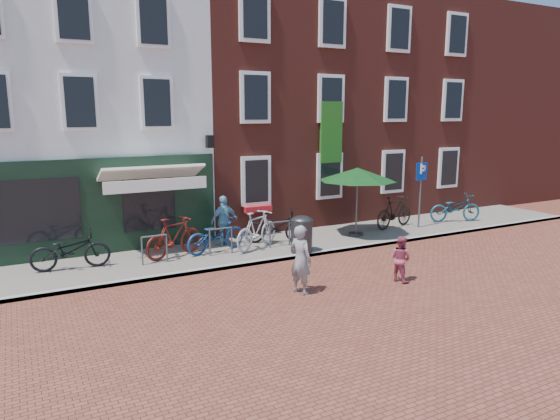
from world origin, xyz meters
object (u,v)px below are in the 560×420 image
litter_bin (302,232)px  woman (301,259)px  bicycle_3 (257,230)px  bicycle_4 (275,226)px  parasol (358,172)px  bicycle_6 (455,208)px  parking_sign (421,182)px  bicycle_5 (395,212)px  boy (400,259)px  bicycle_0 (70,250)px  cafe_person (224,221)px  bicycle_1 (174,237)px  bicycle_2 (216,235)px

litter_bin → woman: bearing=-120.5°
bicycle_3 → bicycle_4: 0.95m
woman → bicycle_4: bearing=-39.9°
parasol → bicycle_3: size_ratio=1.33×
bicycle_3 → bicycle_6: (8.56, 0.02, -0.06)m
parking_sign → litter_bin: bearing=-170.9°
bicycle_5 → boy: bearing=128.8°
bicycle_6 → bicycle_3: bearing=108.2°
bicycle_0 → bicycle_6: size_ratio=1.00×
woman → bicycle_4: size_ratio=0.82×
boy → cafe_person: size_ratio=0.75×
boy → bicycle_5: size_ratio=0.60×
woman → bicycle_5: (6.38, 4.12, -0.15)m
bicycle_1 → bicycle_6: bearing=-112.6°
litter_bin → parking_sign: size_ratio=0.46×
woman → parasol: bearing=-69.7°
bicycle_3 → bicycle_4: bearing=-91.8°
bicycle_3 → bicycle_6: bearing=-117.7°
woman → bicycle_2: size_ratio=0.82×
bicycle_5 → cafe_person: bearing=72.1°
litter_bin → parasol: (2.77, 1.00, 1.60)m
bicycle_2 → bicycle_5: (7.01, 0.02, 0.06)m
parking_sign → bicycle_5: bearing=156.2°
cafe_person → bicycle_2: size_ratio=0.78×
bicycle_4 → bicycle_6: (7.70, -0.40, 0.00)m
bicycle_4 → bicycle_5: bicycle_5 is taller
bicycle_4 → woman: bearing=-178.4°
boy → bicycle_3: bearing=11.0°
bicycle_1 → boy: bearing=-155.8°
woman → bicycle_3: bearing=-30.0°
bicycle_0 → bicycle_4: same height
bicycle_1 → bicycle_4: bearing=-109.2°
woman → cafe_person: bearing=-19.4°
bicycle_0 → bicycle_3: bearing=-89.1°
parking_sign → cafe_person: (-7.34, 0.99, -0.90)m
litter_bin → parasol: 3.35m
bicycle_2 → bicycle_3: 1.29m
litter_bin → cafe_person: size_ratio=0.75×
parking_sign → bicycle_3: parking_sign is taller
litter_bin → bicycle_4: (-0.18, 1.42, -0.08)m
parking_sign → bicycle_2: (-7.86, 0.36, -1.17)m
bicycle_0 → bicycle_3: size_ratio=1.03×
boy → bicycle_5: 5.84m
litter_bin → bicycle_2: 2.62m
litter_bin → cafe_person: (-1.78, 1.88, 0.18)m
woman → bicycle_0: bearing=27.5°
cafe_person → bicycle_2: (-0.52, -0.63, -0.27)m
bicycle_1 → bicycle_4: bicycle_1 is taller
bicycle_0 → bicycle_4: bearing=-84.7°
parking_sign → bicycle_1: 9.22m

